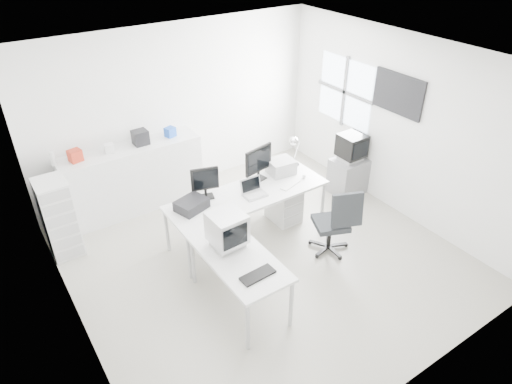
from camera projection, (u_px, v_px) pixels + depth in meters
floor at (264, 257)px, 6.51m from camera, size 5.00×5.00×0.01m
ceiling at (266, 62)px, 5.02m from camera, size 5.00×5.00×0.01m
back_wall at (178, 110)px, 7.52m from camera, size 5.00×0.02×2.80m
left_wall at (61, 241)px, 4.58m from camera, size 0.02×5.00×2.80m
right_wall at (399, 127)px, 6.95m from camera, size 0.02×5.00×2.80m
window at (345, 92)px, 7.67m from camera, size 0.02×1.20×1.10m
wall_picture at (398, 94)px, 6.74m from camera, size 0.04×0.90×0.60m
main_desk at (248, 215)px, 6.75m from camera, size 2.40×0.80×0.75m
side_desk at (239, 280)px, 5.58m from camera, size 0.70×1.40×0.75m
drawer_pedestal at (284, 203)px, 7.16m from camera, size 0.40×0.50×0.60m
inkjet_printer at (192, 205)px, 6.18m from camera, size 0.48×0.42×0.14m
lcd_monitor_small at (205, 183)px, 6.34m from camera, size 0.44×0.33×0.49m
lcd_monitor_large at (258, 164)px, 6.75m from camera, size 0.55×0.31×0.54m
laptop at (255, 189)px, 6.45m from camera, size 0.32×0.33×0.21m
white_keyboard at (290, 185)px, 6.75m from camera, size 0.39×0.22×0.02m
white_mouse at (304, 176)px, 6.91m from camera, size 0.06×0.06×0.06m
laser_printer at (281, 167)px, 7.00m from camera, size 0.42×0.37×0.22m
desk_lamp at (296, 152)px, 7.16m from camera, size 0.18×0.18×0.45m
crt_monitor at (227, 229)px, 5.42m from camera, size 0.45×0.45×0.50m
black_keyboard at (258, 275)px, 5.09m from camera, size 0.42×0.19×0.03m
office_chair at (331, 220)px, 6.40m from camera, size 0.77×0.77×1.03m
tv_cabinet at (348, 176)px, 7.85m from camera, size 0.57×0.47×0.62m
crt_tv at (351, 148)px, 7.57m from camera, size 0.50×0.48×0.45m
sideboard at (134, 178)px, 7.32m from camera, size 2.20×0.55×1.10m
clutter_box_a at (75, 156)px, 6.60m from camera, size 0.21×0.19×0.18m
clutter_box_b at (109, 148)px, 6.85m from camera, size 0.15×0.13×0.13m
clutter_box_c at (140, 137)px, 7.06m from camera, size 0.23×0.21×0.23m
clutter_box_d at (170, 132)px, 7.32m from camera, size 0.19×0.17×0.15m
clutter_bottle at (53, 159)px, 6.48m from camera, size 0.07×0.07×0.22m
filing_cabinet at (59, 218)px, 6.33m from camera, size 0.41×0.49×1.17m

